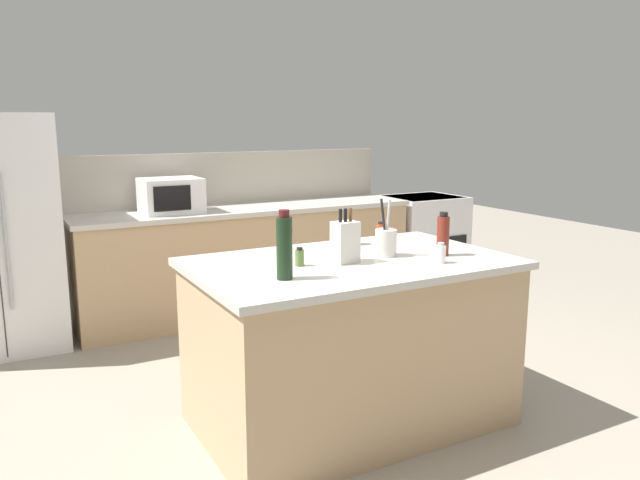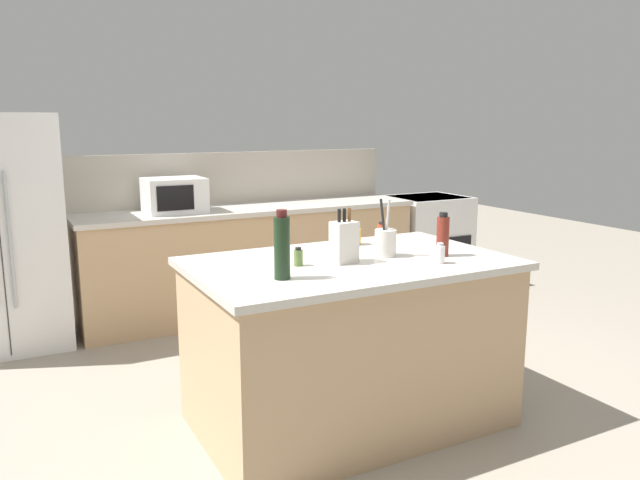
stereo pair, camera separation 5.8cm
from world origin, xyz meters
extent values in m
plane|color=gray|center=(0.00, 0.00, 0.00)|extent=(14.00, 14.00, 0.00)
cube|color=tan|center=(0.30, 2.20, 0.45)|extent=(2.94, 0.62, 0.90)
cube|color=beige|center=(0.30, 2.20, 0.92)|extent=(2.98, 0.66, 0.04)
cube|color=#B2A899|center=(0.30, 2.52, 1.17)|extent=(2.94, 0.03, 0.46)
cube|color=tan|center=(0.00, 0.00, 0.45)|extent=(1.65, 1.00, 0.90)
cube|color=beige|center=(0.00, 0.00, 0.92)|extent=(1.71, 1.06, 0.04)
cube|color=#2D2D2D|center=(-1.66, 1.89, 0.87)|extent=(0.01, 0.00, 1.65)
cylinder|color=#ADB2B7|center=(-1.60, 1.87, 0.87)|extent=(0.02, 0.02, 0.95)
cube|color=white|center=(2.21, 2.20, 0.46)|extent=(0.76, 0.64, 0.92)
cube|color=black|center=(2.21, 1.88, 0.35)|extent=(0.61, 0.01, 0.41)
cube|color=black|center=(2.21, 2.20, 0.91)|extent=(0.68, 0.58, 0.02)
cube|color=white|center=(-0.37, 2.20, 1.08)|extent=(0.47, 0.38, 0.28)
cube|color=black|center=(-0.41, 2.01, 1.08)|extent=(0.29, 0.01, 0.20)
cube|color=beige|center=(-0.06, -0.04, 1.05)|extent=(0.14, 0.11, 0.22)
cylinder|color=black|center=(-0.09, -0.04, 1.20)|extent=(0.02, 0.02, 0.07)
cylinder|color=black|center=(-0.06, -0.04, 1.20)|extent=(0.02, 0.02, 0.07)
cylinder|color=brown|center=(-0.03, -0.04, 1.20)|extent=(0.02, 0.02, 0.07)
cylinder|color=beige|center=(0.22, -0.01, 1.02)|extent=(0.12, 0.12, 0.15)
cylinder|color=olive|center=(0.24, 0.00, 1.17)|extent=(0.01, 0.05, 0.18)
cylinder|color=black|center=(0.20, 0.00, 1.17)|extent=(0.01, 0.05, 0.18)
cylinder|color=#B2B2B7|center=(0.22, -0.02, 1.17)|extent=(0.01, 0.03, 0.18)
cylinder|color=silver|center=(0.38, -0.29, 0.99)|extent=(0.05, 0.05, 0.09)
cylinder|color=#B2B2B7|center=(0.38, -0.29, 1.04)|extent=(0.03, 0.03, 0.02)
cylinder|color=#B73D1E|center=(0.48, 0.43, 0.99)|extent=(0.05, 0.05, 0.10)
cylinder|color=black|center=(0.48, 0.43, 1.04)|extent=(0.03, 0.03, 0.02)
cylinder|color=maroon|center=(0.51, -0.15, 1.05)|extent=(0.07, 0.07, 0.22)
cylinder|color=black|center=(0.51, -0.15, 1.17)|extent=(0.05, 0.05, 0.03)
cylinder|color=black|center=(-0.49, -0.20, 1.09)|extent=(0.08, 0.08, 0.30)
cylinder|color=#4C1919|center=(-0.49, -0.20, 1.26)|extent=(0.05, 0.05, 0.04)
cylinder|color=gold|center=(0.24, 0.35, 0.99)|extent=(0.08, 0.08, 0.10)
cylinder|color=gold|center=(0.24, 0.35, 1.05)|extent=(0.05, 0.05, 0.02)
cylinder|color=#567038|center=(-0.31, 0.01, 0.98)|extent=(0.05, 0.05, 0.08)
cylinder|color=black|center=(-0.31, 0.01, 1.03)|extent=(0.03, 0.03, 0.02)
camera|label=1|loc=(-1.73, -2.80, 1.69)|focal=35.00mm
camera|label=2|loc=(-1.68, -2.83, 1.69)|focal=35.00mm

